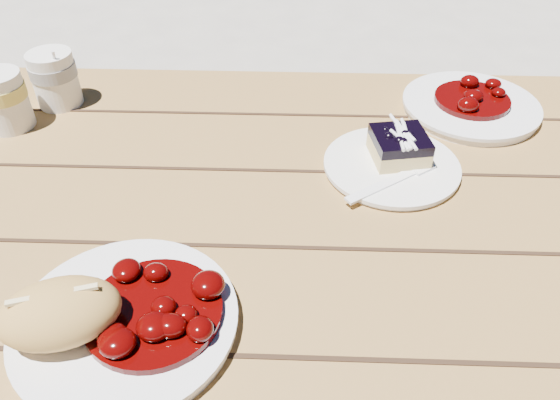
{
  "coord_description": "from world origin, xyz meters",
  "views": [
    {
      "loc": [
        0.14,
        -0.57,
        1.23
      ],
      "look_at": [
        0.13,
        -0.06,
        0.81
      ],
      "focal_mm": 35.0,
      "sensor_mm": 36.0,
      "label": 1
    }
  ],
  "objects_px": {
    "main_plate": "(126,323)",
    "coffee_cup": "(55,79)",
    "bread_roll": "(60,313)",
    "second_plate": "(470,107)",
    "dessert_plate": "(391,166)",
    "blueberry_cake": "(399,146)",
    "second_cup": "(4,101)",
    "picnic_table": "(201,283)"
  },
  "relations": [
    {
      "from": "main_plate",
      "to": "coffee_cup",
      "type": "bearing_deg",
      "value": 116.5
    },
    {
      "from": "bread_roll",
      "to": "second_plate",
      "type": "xyz_separation_m",
      "value": [
        0.53,
        0.49,
        -0.04
      ]
    },
    {
      "from": "dessert_plate",
      "to": "coffee_cup",
      "type": "height_order",
      "value": "coffee_cup"
    },
    {
      "from": "blueberry_cake",
      "to": "dessert_plate",
      "type": "bearing_deg",
      "value": -133.52
    },
    {
      "from": "blueberry_cake",
      "to": "coffee_cup",
      "type": "distance_m",
      "value": 0.59
    },
    {
      "from": "blueberry_cake",
      "to": "second_plate",
      "type": "relative_size",
      "value": 0.39
    },
    {
      "from": "dessert_plate",
      "to": "main_plate",
      "type": "bearing_deg",
      "value": -136.88
    },
    {
      "from": "coffee_cup",
      "to": "second_plate",
      "type": "xyz_separation_m",
      "value": [
        0.71,
        -0.0,
        -0.04
      ]
    },
    {
      "from": "main_plate",
      "to": "second_cup",
      "type": "distance_m",
      "value": 0.5
    },
    {
      "from": "dessert_plate",
      "to": "second_cup",
      "type": "bearing_deg",
      "value": 170.79
    },
    {
      "from": "main_plate",
      "to": "bread_roll",
      "type": "xyz_separation_m",
      "value": [
        -0.05,
        -0.02,
        0.04
      ]
    },
    {
      "from": "second_cup",
      "to": "main_plate",
      "type": "bearing_deg",
      "value": -53.68
    },
    {
      "from": "dessert_plate",
      "to": "coffee_cup",
      "type": "bearing_deg",
      "value": 162.51
    },
    {
      "from": "coffee_cup",
      "to": "second_plate",
      "type": "height_order",
      "value": "coffee_cup"
    },
    {
      "from": "bread_roll",
      "to": "coffee_cup",
      "type": "xyz_separation_m",
      "value": [
        -0.18,
        0.49,
        -0.0
      ]
    },
    {
      "from": "picnic_table",
      "to": "second_cup",
      "type": "xyz_separation_m",
      "value": [
        -0.33,
        0.19,
        0.21
      ]
    },
    {
      "from": "blueberry_cake",
      "to": "second_plate",
      "type": "height_order",
      "value": "blueberry_cake"
    },
    {
      "from": "second_plate",
      "to": "second_cup",
      "type": "height_order",
      "value": "second_cup"
    },
    {
      "from": "picnic_table",
      "to": "coffee_cup",
      "type": "bearing_deg",
      "value": 135.44
    },
    {
      "from": "main_plate",
      "to": "bread_roll",
      "type": "height_order",
      "value": "bread_roll"
    },
    {
      "from": "second_plate",
      "to": "bread_roll",
      "type": "bearing_deg",
      "value": -137.04
    },
    {
      "from": "dessert_plate",
      "to": "second_plate",
      "type": "relative_size",
      "value": 0.87
    },
    {
      "from": "main_plate",
      "to": "second_plate",
      "type": "relative_size",
      "value": 1.04
    },
    {
      "from": "picnic_table",
      "to": "bread_roll",
      "type": "xyz_separation_m",
      "value": [
        -0.09,
        -0.23,
        0.21
      ]
    },
    {
      "from": "coffee_cup",
      "to": "second_cup",
      "type": "height_order",
      "value": "same"
    },
    {
      "from": "blueberry_cake",
      "to": "coffee_cup",
      "type": "relative_size",
      "value": 0.95
    },
    {
      "from": "picnic_table",
      "to": "second_cup",
      "type": "distance_m",
      "value": 0.43
    },
    {
      "from": "coffee_cup",
      "to": "dessert_plate",
      "type": "bearing_deg",
      "value": -17.49
    },
    {
      "from": "main_plate",
      "to": "second_cup",
      "type": "xyz_separation_m",
      "value": [
        -0.29,
        0.4,
        0.04
      ]
    },
    {
      "from": "dessert_plate",
      "to": "blueberry_cake",
      "type": "distance_m",
      "value": 0.03
    },
    {
      "from": "dessert_plate",
      "to": "coffee_cup",
      "type": "distance_m",
      "value": 0.58
    },
    {
      "from": "blueberry_cake",
      "to": "second_cup",
      "type": "distance_m",
      "value": 0.63
    },
    {
      "from": "main_plate",
      "to": "coffee_cup",
      "type": "height_order",
      "value": "coffee_cup"
    },
    {
      "from": "main_plate",
      "to": "dessert_plate",
      "type": "relative_size",
      "value": 1.21
    },
    {
      "from": "main_plate",
      "to": "second_cup",
      "type": "relative_size",
      "value": 2.5
    },
    {
      "from": "coffee_cup",
      "to": "second_plate",
      "type": "bearing_deg",
      "value": -0.06
    },
    {
      "from": "picnic_table",
      "to": "coffee_cup",
      "type": "relative_size",
      "value": 21.37
    },
    {
      "from": "coffee_cup",
      "to": "second_cup",
      "type": "xyz_separation_m",
      "value": [
        -0.06,
        -0.08,
        0.0
      ]
    },
    {
      "from": "bread_roll",
      "to": "dessert_plate",
      "type": "xyz_separation_m",
      "value": [
        0.37,
        0.32,
        -0.04
      ]
    },
    {
      "from": "second_cup",
      "to": "picnic_table",
      "type": "bearing_deg",
      "value": -30.21
    },
    {
      "from": "second_plate",
      "to": "blueberry_cake",
      "type": "bearing_deg",
      "value": -132.4
    },
    {
      "from": "main_plate",
      "to": "bread_roll",
      "type": "distance_m",
      "value": 0.07
    }
  ]
}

